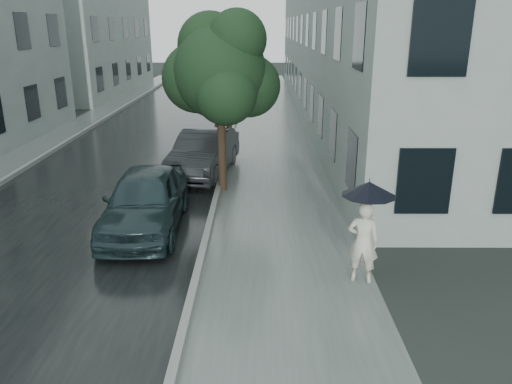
{
  "coord_description": "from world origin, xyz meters",
  "views": [
    {
      "loc": [
        -0.33,
        -8.97,
        4.86
      ],
      "look_at": [
        -0.39,
        1.62,
        1.3
      ],
      "focal_mm": 35.0,
      "sensor_mm": 36.0,
      "label": 1
    }
  ],
  "objects_px": {
    "car_near": "(145,200)",
    "car_far": "(204,153)",
    "pedestrian": "(363,242)",
    "street_tree": "(220,71)",
    "lamp_post": "(223,85)"
  },
  "relations": [
    {
      "from": "pedestrian",
      "to": "car_far",
      "type": "xyz_separation_m",
      "value": [
        -3.9,
        7.5,
        -0.1
      ]
    },
    {
      "from": "lamp_post",
      "to": "car_near",
      "type": "height_order",
      "value": "lamp_post"
    },
    {
      "from": "pedestrian",
      "to": "car_near",
      "type": "relative_size",
      "value": 0.38
    },
    {
      "from": "car_far",
      "to": "lamp_post",
      "type": "bearing_deg",
      "value": 78.67
    },
    {
      "from": "street_tree",
      "to": "lamp_post",
      "type": "height_order",
      "value": "street_tree"
    },
    {
      "from": "pedestrian",
      "to": "car_near",
      "type": "bearing_deg",
      "value": -13.41
    },
    {
      "from": "street_tree",
      "to": "pedestrian",
      "type": "bearing_deg",
      "value": -61.79
    },
    {
      "from": "street_tree",
      "to": "lamp_post",
      "type": "relative_size",
      "value": 1.08
    },
    {
      "from": "pedestrian",
      "to": "lamp_post",
      "type": "bearing_deg",
      "value": -54.48
    },
    {
      "from": "street_tree",
      "to": "car_far",
      "type": "relative_size",
      "value": 1.19
    },
    {
      "from": "pedestrian",
      "to": "street_tree",
      "type": "xyz_separation_m",
      "value": [
        -3.15,
        5.87,
        2.75
      ]
    },
    {
      "from": "car_near",
      "to": "car_far",
      "type": "height_order",
      "value": "car_near"
    },
    {
      "from": "lamp_post",
      "to": "car_far",
      "type": "relative_size",
      "value": 1.1
    },
    {
      "from": "lamp_post",
      "to": "car_near",
      "type": "distance_m",
      "value": 6.9
    },
    {
      "from": "pedestrian",
      "to": "car_near",
      "type": "xyz_separation_m",
      "value": [
        -4.82,
        2.66,
        -0.08
      ]
    }
  ]
}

